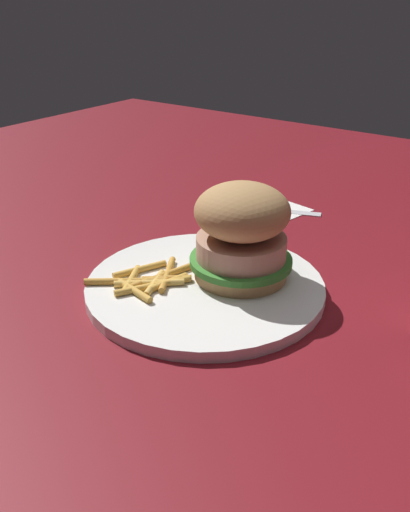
# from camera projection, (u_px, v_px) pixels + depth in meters

# --- Properties ---
(ground_plane) EXTENTS (1.60, 1.60, 0.00)m
(ground_plane) POSITION_uv_depth(u_px,v_px,m) (179.00, 300.00, 0.57)
(ground_plane) COLOR maroon
(plate) EXTENTS (0.25, 0.25, 0.01)m
(plate) POSITION_uv_depth(u_px,v_px,m) (205.00, 287.00, 0.59)
(plate) COLOR white
(plate) RESTS_ON ground_plane
(sandwich) EXTENTS (0.11, 0.11, 0.10)m
(sandwich) POSITION_uv_depth(u_px,v_px,m) (242.00, 232.00, 0.57)
(sandwich) COLOR tan
(sandwich) RESTS_ON plate
(fries_pile) EXTENTS (0.10, 0.09, 0.01)m
(fries_pile) POSITION_uv_depth(u_px,v_px,m) (150.00, 280.00, 0.58)
(fries_pile) COLOR gold
(fries_pile) RESTS_ON plate
(napkin) EXTENTS (0.13, 0.13, 0.00)m
(napkin) POSITION_uv_depth(u_px,v_px,m) (260.00, 209.00, 0.80)
(napkin) COLOR white
(napkin) RESTS_ON ground_plane
(fork) EXTENTS (0.08, 0.17, 0.00)m
(fork) POSITION_uv_depth(u_px,v_px,m) (259.00, 207.00, 0.80)
(fork) COLOR silver
(fork) RESTS_ON napkin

